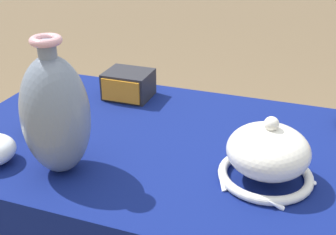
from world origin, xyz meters
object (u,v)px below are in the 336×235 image
at_px(vase_dome_bell, 267,156).
at_px(jar_round_ochre, 43,114).
at_px(mosaic_tile_box, 128,84).
at_px(vase_tall_bulbous, 56,115).

relative_size(vase_dome_bell, jar_round_ochre, 2.00).
relative_size(mosaic_tile_box, jar_round_ochre, 1.27).
height_order(mosaic_tile_box, jar_round_ochre, jar_round_ochre).
bearing_deg(jar_round_ochre, mosaic_tile_box, 67.29).
xyz_separation_m(vase_dome_bell, jar_round_ochre, (-0.63, 0.03, -0.01)).
distance_m(vase_tall_bulbous, jar_round_ochre, 0.24).
distance_m(vase_dome_bell, mosaic_tile_box, 0.60).
bearing_deg(jar_round_ochre, vase_tall_bulbous, -44.68).
xyz_separation_m(vase_tall_bulbous, jar_round_ochre, (-0.15, 0.15, -0.09)).
bearing_deg(vase_tall_bulbous, mosaic_tile_box, 93.56).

